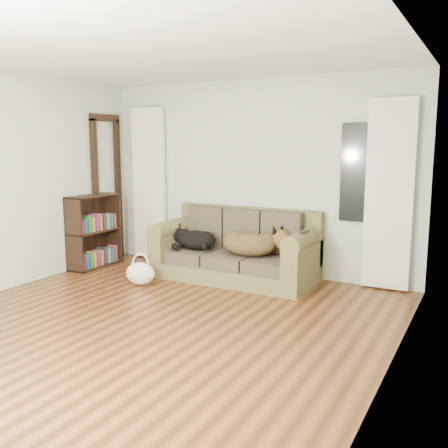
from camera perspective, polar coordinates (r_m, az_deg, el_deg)
The scene contains 14 objects.
floor at distance 4.97m, azimuth -9.31°, elevation -11.60°, with size 5.00×5.00×0.00m, color #39210E.
ceiling at distance 4.72m, azimuth -10.18°, elevation 19.40°, with size 5.00×5.00×0.00m, color white.
wall_back at distance 6.80m, azimuth 3.41°, elevation 5.37°, with size 4.50×0.04×2.60m, color #B6C1AC.
wall_right at distance 3.73m, azimuth 18.63°, elevation 1.74°, with size 0.04×5.00×2.60m, color #B6C1AC.
curtain_left at distance 7.62m, azimuth -8.56°, elevation 4.57°, with size 0.55×0.08×2.25m, color white.
curtain_right at distance 6.20m, azimuth 18.35°, elevation 3.15°, with size 0.55×0.08×2.25m, color white.
window_pane at distance 6.29m, azimuth 15.40°, elevation 5.66°, with size 0.50×0.03×1.20m, color black.
door_casing at distance 7.66m, azimuth -13.20°, elevation 3.70°, with size 0.07×0.60×2.10m, color black.
sofa at distance 6.46m, azimuth 1.16°, elevation -2.43°, with size 2.08×0.90×0.85m, color brown.
dog_black_lab at distance 6.72m, azimuth -3.51°, elevation -1.73°, with size 0.60×0.42×0.26m, color black.
dog_shepherd at distance 6.32m, azimuth 3.32°, elevation -2.34°, with size 0.72×0.51×0.32m, color black.
tv_remote at distance 5.92m, azimuth 9.13°, elevation -0.86°, with size 0.05×0.18×0.02m, color black.
tote_bag at distance 6.35m, azimuth -9.52°, elevation -5.44°, with size 0.39×0.30×0.28m, color silver.
bookshelf at distance 7.35m, azimuth -14.61°, elevation -0.91°, with size 0.31×0.83×1.03m, color black.
Camera 1 is at (2.87, -3.65, 1.75)m, focal length 40.00 mm.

